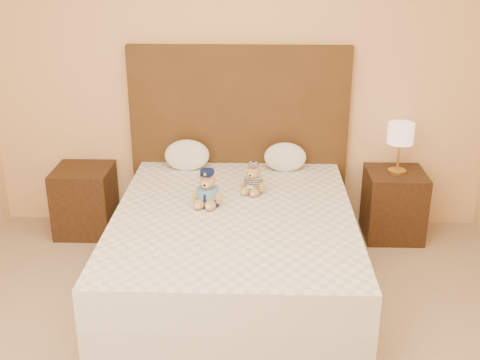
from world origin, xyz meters
The scene contains 10 objects.
room_walls centered at (0.00, 0.46, 1.81)m, with size 4.04×4.52×2.72m.
bed centered at (0.00, 1.20, 0.28)m, with size 1.60×2.00×0.55m.
headboard centered at (0.00, 2.21, 0.75)m, with size 1.75×0.08×1.50m, color #4E3117.
nightstand_left centered at (-1.25, 2.00, 0.28)m, with size 0.45×0.45×0.55m, color #3A2412.
nightstand_right centered at (1.25, 2.00, 0.28)m, with size 0.45×0.45×0.55m, color #3A2412.
lamp centered at (1.25, 2.00, 0.85)m, with size 0.20×0.20×0.40m.
teddy_police centered at (-0.18, 1.31, 0.68)m, with size 0.22×0.21×0.26m, color #A87641, non-canonical shape.
teddy_prisoner centered at (0.13, 1.55, 0.66)m, with size 0.20×0.19×0.22m, color #A87641, non-canonical shape.
pillow_left centered at (-0.41, 2.03, 0.68)m, with size 0.36×0.23×0.25m, color white.
pillow_right centered at (0.37, 2.03, 0.67)m, with size 0.33×0.21×0.23m, color white.
Camera 1 is at (0.16, -2.45, 2.23)m, focal length 45.00 mm.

